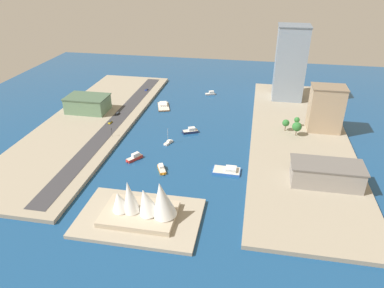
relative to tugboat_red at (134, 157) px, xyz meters
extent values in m
plane|color=navy|center=(-28.17, -49.67, -1.62)|extent=(440.00, 440.00, 0.00)
cube|color=#9E937F|center=(-110.21, -49.67, -0.37)|extent=(70.00, 240.00, 2.49)
cube|color=#9E937F|center=(53.86, -49.67, -0.37)|extent=(70.00, 240.00, 2.49)
cube|color=#A89E89|center=(-22.35, 58.18, -0.62)|extent=(62.77, 41.30, 2.00)
cube|color=#38383D|center=(33.11, -49.67, 0.95)|extent=(12.60, 228.00, 0.15)
cube|color=red|center=(0.01, 0.02, -0.64)|extent=(9.26, 11.67, 1.95)
cone|color=red|center=(3.47, 5.35, -0.64)|extent=(2.43, 2.43, 1.76)
cube|color=white|center=(-0.60, -0.92, 1.57)|extent=(5.03, 5.79, 2.46)
cube|color=beige|center=(0.01, 0.02, 0.39)|extent=(8.89, 11.20, 0.10)
cube|color=blue|center=(-62.01, 4.19, -0.91)|extent=(17.18, 9.98, 1.40)
cone|color=blue|center=(-53.14, 4.03, -0.91)|extent=(1.28, 1.28, 1.26)
cube|color=white|center=(-64.65, 4.24, 0.86)|extent=(6.85, 6.12, 2.15)
cube|color=beige|center=(-62.01, 4.19, -0.16)|extent=(16.49, 9.58, 0.10)
cube|color=white|center=(-16.73, -26.56, -0.96)|extent=(5.68, 8.90, 1.31)
cone|color=white|center=(-15.10, -22.29, -0.96)|extent=(1.52, 1.52, 1.18)
cube|color=white|center=(-16.96, -27.18, 0.20)|extent=(3.22, 3.62, 1.01)
cube|color=beige|center=(-16.73, -26.56, -0.25)|extent=(5.45, 8.54, 0.10)
cylinder|color=silver|center=(-16.58, -26.17, 5.22)|extent=(0.24, 0.24, 11.06)
cube|color=brown|center=(4.34, -93.81, -1.06)|extent=(15.54, 22.73, 1.11)
cone|color=brown|center=(1.09, -83.63, -1.06)|extent=(1.25, 1.25, 0.99)
cube|color=white|center=(5.18, -96.43, 0.45)|extent=(9.14, 11.56, 1.93)
cube|color=beige|center=(4.34, -93.81, -0.46)|extent=(14.92, 21.82, 0.10)
cube|color=#999EA3|center=(-32.25, -133.97, -0.94)|extent=(10.13, 6.89, 1.35)
cone|color=#999EA3|center=(-27.52, -132.23, -0.94)|extent=(1.56, 1.56, 1.21)
cube|color=white|center=(-33.42, -134.40, 0.92)|extent=(5.36, 4.56, 2.36)
cube|color=beige|center=(-32.25, -133.97, -0.22)|extent=(9.72, 6.62, 0.10)
cube|color=#1E284C|center=(-29.02, -47.10, -0.68)|extent=(12.60, 9.14, 1.86)
cone|color=#1E284C|center=(-23.24, -44.47, -0.68)|extent=(2.22, 2.22, 1.68)
cube|color=white|center=(-30.09, -47.59, 1.45)|extent=(6.07, 5.45, 2.41)
cube|color=beige|center=(-29.02, -47.10, 0.30)|extent=(12.10, 8.77, 0.10)
cube|color=orange|center=(-21.46, 10.24, -0.75)|extent=(8.03, 11.53, 1.73)
cone|color=orange|center=(-23.97, 15.63, -0.75)|extent=(2.07, 2.07, 1.56)
cube|color=white|center=(-20.85, 8.92, 0.97)|extent=(4.36, 5.38, 1.72)
cube|color=beige|center=(-21.46, 10.24, 0.16)|extent=(7.71, 11.07, 0.10)
cube|color=slate|center=(63.60, -67.81, 7.15)|extent=(33.26, 22.53, 12.56)
cube|color=#47624A|center=(63.60, -67.81, 13.83)|extent=(34.59, 23.43, 0.80)
cube|color=gray|center=(-119.94, 9.93, 6.92)|extent=(39.47, 18.66, 12.10)
cube|color=slate|center=(-119.94, 9.93, 13.37)|extent=(41.05, 19.41, 0.80)
cube|color=tan|center=(-128.16, -66.05, 17.66)|extent=(23.87, 17.34, 33.58)
cube|color=#7C6B55|center=(-128.16, -66.05, 34.85)|extent=(24.82, 18.03, 0.80)
cube|color=#8C9EB2|center=(-103.97, -131.73, 33.34)|extent=(26.44, 23.73, 64.93)
cube|color=slate|center=(-103.97, -131.73, 66.21)|extent=(27.50, 24.68, 0.80)
cylinder|color=black|center=(35.64, -63.25, 1.35)|extent=(0.28, 0.65, 0.64)
cylinder|color=black|center=(37.42, -63.32, 1.35)|extent=(0.28, 0.65, 0.64)
cylinder|color=black|center=(35.50, -66.78, 1.35)|extent=(0.28, 0.65, 0.64)
cylinder|color=black|center=(37.28, -66.85, 1.35)|extent=(0.28, 0.65, 0.64)
cube|color=black|center=(36.46, -65.05, 1.66)|extent=(2.18, 5.12, 0.82)
cube|color=#262D38|center=(36.45, -65.30, 2.31)|extent=(1.85, 2.89, 0.48)
cylinder|color=black|center=(35.02, -45.45, 1.35)|extent=(0.27, 0.65, 0.64)
cylinder|color=black|center=(36.57, -45.40, 1.35)|extent=(0.27, 0.65, 0.64)
cylinder|color=black|center=(35.12, -49.00, 1.35)|extent=(0.27, 0.65, 0.64)
cylinder|color=black|center=(36.67, -48.95, 1.35)|extent=(0.27, 0.65, 0.64)
cube|color=yellow|center=(35.85, -47.20, 1.61)|extent=(1.90, 5.12, 0.72)
cube|color=#262D38|center=(35.85, -47.45, 2.25)|extent=(1.62, 2.88, 0.56)
cylinder|color=black|center=(31.41, -130.02, 1.35)|extent=(0.25, 0.64, 0.64)
cylinder|color=black|center=(29.71, -130.01, 1.35)|extent=(0.25, 0.64, 0.64)
cylinder|color=black|center=(31.44, -126.53, 1.35)|extent=(0.25, 0.64, 0.64)
cylinder|color=black|center=(29.73, -126.52, 1.35)|extent=(0.25, 0.64, 0.64)
cube|color=blue|center=(30.57, -128.27, 1.61)|extent=(1.94, 5.00, 0.74)
cube|color=#262D38|center=(30.57, -128.02, 2.23)|extent=(1.70, 2.80, 0.49)
cylinder|color=black|center=(25.62, -25.60, 3.63)|extent=(0.18, 0.18, 5.50)
cube|color=black|center=(25.62, -25.60, 6.88)|extent=(0.36, 0.36, 1.00)
sphere|color=red|center=(25.62, -25.60, 7.23)|extent=(0.24, 0.24, 0.24)
sphere|color=yellow|center=(25.62, -25.60, 6.88)|extent=(0.24, 0.24, 0.24)
sphere|color=green|center=(25.62, -25.60, 6.53)|extent=(0.24, 0.24, 0.24)
cube|color=#BCAD93|center=(-22.35, 58.18, 1.88)|extent=(37.69, 25.25, 3.00)
cone|color=white|center=(-34.90, 58.18, 12.83)|extent=(14.53, 12.27, 20.28)
cone|color=white|center=(-26.54, 58.18, 10.39)|extent=(13.05, 10.57, 15.78)
cone|color=white|center=(-18.09, 58.18, 12.17)|extent=(10.03, 8.53, 18.25)
cone|color=white|center=(-12.27, 58.18, 8.55)|extent=(10.79, 9.47, 11.53)
cylinder|color=brown|center=(-109.10, -68.79, 2.69)|extent=(0.50, 0.50, 3.64)
sphere|color=#2D7233|center=(-109.10, -68.79, 6.22)|extent=(4.29, 4.29, 4.29)
cylinder|color=brown|center=(-100.13, -58.81, 3.03)|extent=(0.50, 0.50, 4.30)
sphere|color=#2D7233|center=(-100.13, -58.81, 7.28)|extent=(5.26, 5.26, 5.26)
cylinder|color=brown|center=(-107.64, -51.82, 3.06)|extent=(0.50, 0.50, 4.37)
sphere|color=#2D7233|center=(-107.64, -51.82, 8.02)|extent=(6.93, 6.93, 6.93)
camera|label=1|loc=(-75.63, 197.13, 119.39)|focal=33.68mm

